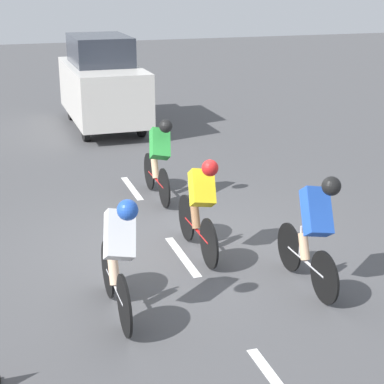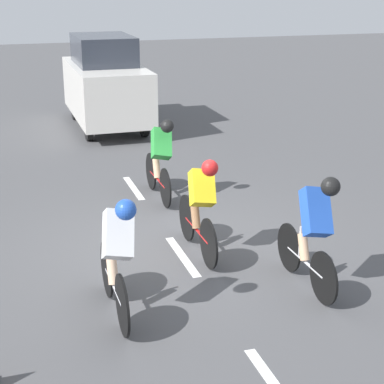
% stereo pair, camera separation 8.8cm
% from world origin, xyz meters
% --- Properties ---
extents(ground_plane, '(60.00, 60.00, 0.00)m').
position_xyz_m(ground_plane, '(0.00, 0.00, 0.00)').
color(ground_plane, '#4C4C4F').
extents(lane_stripe_mid, '(0.12, 1.40, 0.01)m').
position_xyz_m(lane_stripe_mid, '(0.00, 0.44, 0.00)').
color(lane_stripe_mid, white).
rests_on(lane_stripe_mid, ground).
extents(lane_stripe_far, '(0.12, 1.40, 0.01)m').
position_xyz_m(lane_stripe_far, '(0.00, -2.76, 0.00)').
color(lane_stripe_far, white).
rests_on(lane_stripe_far, ground).
extents(cyclist_yellow, '(0.39, 1.71, 1.47)m').
position_xyz_m(cyclist_yellow, '(-0.26, 0.46, 0.77)').
color(cyclist_yellow, black).
rests_on(cyclist_yellow, ground).
extents(cyclist_white, '(0.42, 1.66, 1.52)m').
position_xyz_m(cyclist_white, '(1.18, 1.83, 0.80)').
color(cyclist_white, black).
rests_on(cyclist_white, ground).
extents(cyclist_green, '(0.42, 1.70, 1.48)m').
position_xyz_m(cyclist_green, '(-0.34, -2.03, 0.78)').
color(cyclist_green, black).
rests_on(cyclist_green, ground).
extents(cyclist_blue, '(0.41, 1.61, 1.55)m').
position_xyz_m(cyclist_blue, '(-1.27, 1.85, 0.82)').
color(cyclist_blue, black).
rests_on(cyclist_blue, ground).
extents(support_car, '(1.70, 4.00, 2.33)m').
position_xyz_m(support_car, '(-0.44, -7.90, 1.15)').
color(support_car, black).
rests_on(support_car, ground).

